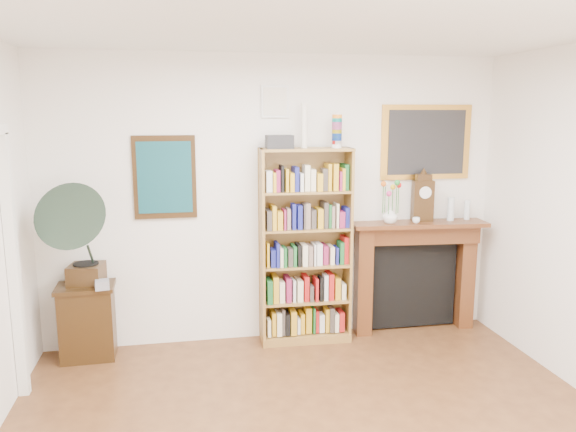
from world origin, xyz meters
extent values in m
cube|color=white|center=(0.00, 0.00, 2.80)|extent=(4.50, 5.00, 0.01)
cube|color=white|center=(0.00, 2.50, 1.40)|extent=(4.50, 0.01, 2.80)
cube|color=white|center=(-2.21, 1.67, 1.05)|extent=(0.08, 0.08, 2.10)
cube|color=black|center=(-1.05, 2.48, 1.65)|extent=(0.58, 0.03, 0.78)
cube|color=#10444E|center=(-1.05, 2.46, 1.65)|extent=(0.50, 0.01, 0.67)
cube|color=white|center=(0.00, 2.48, 2.35)|extent=(0.26, 0.03, 0.30)
cube|color=silver|center=(0.00, 2.46, 2.35)|extent=(0.22, 0.01, 0.26)
cube|color=gold|center=(1.55, 2.48, 1.95)|extent=(0.95, 0.03, 0.75)
cube|color=#262628|center=(1.55, 2.46, 1.95)|extent=(0.82, 0.01, 0.65)
cube|color=brown|center=(-0.16, 2.32, 0.96)|extent=(0.04, 0.31, 1.92)
cube|color=brown|center=(0.70, 2.32, 0.96)|extent=(0.04, 0.31, 1.92)
cube|color=brown|center=(0.27, 2.32, 1.90)|extent=(0.89, 0.34, 0.03)
cube|color=brown|center=(0.27, 2.32, 0.04)|extent=(0.89, 0.34, 0.08)
cube|color=brown|center=(0.27, 2.47, 0.96)|extent=(0.88, 0.05, 1.92)
cube|color=brown|center=(0.27, 2.32, 0.41)|extent=(0.84, 0.32, 0.02)
cube|color=brown|center=(0.27, 2.32, 0.78)|extent=(0.84, 0.32, 0.02)
cube|color=brown|center=(0.27, 2.32, 1.14)|extent=(0.84, 0.32, 0.02)
cube|color=brown|center=(0.27, 2.32, 1.50)|extent=(0.84, 0.32, 0.02)
cube|color=black|center=(-1.79, 2.29, 0.35)|extent=(0.52, 0.39, 0.70)
cube|color=#431F0F|center=(0.89, 2.38, 0.56)|extent=(0.17, 0.21, 1.12)
cube|color=#431F0F|center=(2.01, 2.38, 0.56)|extent=(0.17, 0.21, 1.12)
cube|color=#431F0F|center=(1.45, 2.38, 1.03)|extent=(1.28, 0.30, 0.18)
cube|color=#431F0F|center=(1.45, 2.34, 1.14)|extent=(1.39, 0.43, 0.04)
cube|color=black|center=(1.45, 2.44, 0.47)|extent=(0.92, 0.09, 0.89)
cube|color=black|center=(-1.78, 2.35, 0.79)|extent=(0.33, 0.33, 0.18)
cylinder|color=black|center=(-1.78, 2.35, 0.89)|extent=(0.25, 0.25, 0.01)
cone|color=#2B3E32|center=(-1.78, 2.17, 1.29)|extent=(0.68, 0.80, 0.76)
cube|color=#B3B2BF|center=(-1.62, 2.15, 0.74)|extent=(0.13, 0.13, 0.08)
cube|color=black|center=(1.50, 2.38, 1.37)|extent=(0.22, 0.14, 0.41)
cylinder|color=white|center=(1.50, 2.32, 1.46)|extent=(0.12, 0.03, 0.12)
cube|color=black|center=(1.50, 2.38, 1.60)|extent=(0.16, 0.11, 0.08)
imported|color=white|center=(1.14, 2.33, 1.24)|extent=(0.17, 0.17, 0.16)
imported|color=white|center=(1.39, 2.28, 1.19)|extent=(0.09, 0.09, 0.06)
cylinder|color=silver|center=(1.80, 2.36, 1.28)|extent=(0.07, 0.07, 0.24)
cylinder|color=silver|center=(1.99, 2.38, 1.26)|extent=(0.06, 0.06, 0.20)
camera|label=1|loc=(-0.89, -2.87, 2.25)|focal=35.00mm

